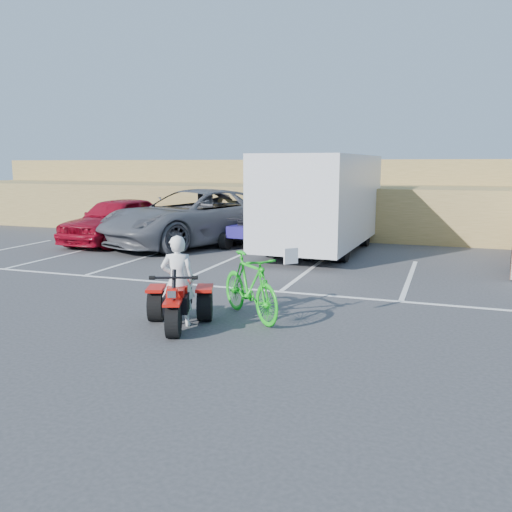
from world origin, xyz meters
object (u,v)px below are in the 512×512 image
(red_car, at_px, (117,220))
(quad_atv_green, at_px, (325,259))
(red_trike_atv, at_px, (178,328))
(quad_atv_blue, at_px, (246,248))
(rider, at_px, (178,281))
(grey_pickup, at_px, (194,217))
(cargo_trailer, at_px, (322,200))
(green_dirt_bike, at_px, (250,286))

(red_car, distance_m, quad_atv_green, 8.15)
(red_trike_atv, xyz_separation_m, quad_atv_blue, (-2.12, 9.14, 0.00))
(rider, xyz_separation_m, quad_atv_green, (1.01, 7.71, -0.83))
(rider, bearing_deg, red_car, -71.34)
(grey_pickup, bearing_deg, cargo_trailer, 25.00)
(red_trike_atv, height_order, red_car, red_car)
(rider, distance_m, quad_atv_blue, 9.28)
(red_car, bearing_deg, grey_pickup, 14.68)
(grey_pickup, relative_size, red_car, 1.44)
(red_trike_atv, relative_size, green_dirt_bike, 0.77)
(red_car, bearing_deg, quad_atv_green, -2.63)
(green_dirt_bike, xyz_separation_m, grey_pickup, (-5.21, 8.30, 0.37))
(grey_pickup, xyz_separation_m, quad_atv_blue, (2.08, -0.17, -1.00))
(green_dirt_bike, relative_size, quad_atv_green, 1.49)
(grey_pickup, distance_m, cargo_trailer, 4.74)
(red_car, bearing_deg, quad_atv_blue, 8.25)
(red_car, bearing_deg, rider, -46.89)
(grey_pickup, height_order, quad_atv_blue, grey_pickup)
(rider, height_order, quad_atv_green, rider)
(red_trike_atv, relative_size, quad_atv_blue, 0.95)
(red_car, bearing_deg, cargo_trailer, 8.29)
(green_dirt_bike, bearing_deg, grey_pickup, 74.05)
(red_car, xyz_separation_m, quad_atv_blue, (4.97, 0.38, -0.85))
(rider, height_order, red_car, red_car)
(cargo_trailer, bearing_deg, green_dirt_bike, -84.20)
(green_dirt_bike, height_order, grey_pickup, grey_pickup)
(rider, height_order, green_dirt_bike, rider)
(red_car, relative_size, cargo_trailer, 0.72)
(cargo_trailer, bearing_deg, red_trike_atv, -90.75)
(grey_pickup, bearing_deg, quad_atv_green, 8.70)
(red_trike_atv, relative_size, quad_atv_green, 1.15)
(quad_atv_blue, bearing_deg, grey_pickup, -177.36)
(grey_pickup, bearing_deg, rider, -41.07)
(green_dirt_bike, height_order, red_car, red_car)
(cargo_trailer, height_order, quad_atv_blue, cargo_trailer)
(green_dirt_bike, xyz_separation_m, quad_atv_blue, (-3.13, 8.13, -0.63))
(cargo_trailer, xyz_separation_m, quad_atv_green, (0.48, -1.50, -1.73))
(rider, bearing_deg, cargo_trailer, -113.90)
(rider, xyz_separation_m, quad_atv_blue, (-2.07, 9.00, -0.83))
(rider, xyz_separation_m, green_dirt_bike, (1.06, 0.88, -0.20))
(red_trike_atv, bearing_deg, red_car, 108.42)
(grey_pickup, relative_size, quad_atv_green, 5.14)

